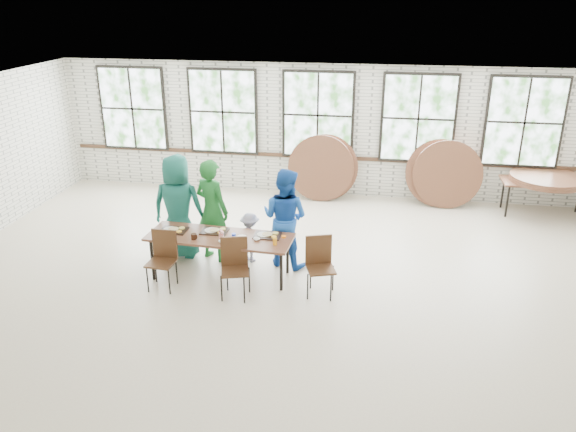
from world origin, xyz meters
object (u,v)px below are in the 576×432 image
object	(u,v)px
chair_near_left	(163,254)
storage_table	(546,184)
chair_near_right	(235,262)
dining_table	(220,239)

from	to	relation	value
chair_near_left	storage_table	distance (m)	8.06
chair_near_right	storage_table	size ratio (longest dim) A/B	0.52
chair_near_left	storage_table	bearing A→B (deg)	35.29
storage_table	chair_near_right	bearing A→B (deg)	-142.91
chair_near_right	storage_table	bearing A→B (deg)	21.93
dining_table	chair_near_left	xyz separation A→B (m)	(-0.82, -0.45, -0.13)
dining_table	chair_near_left	bearing A→B (deg)	-147.60
chair_near_left	chair_near_right	distance (m)	1.21
dining_table	chair_near_right	bearing A→B (deg)	-50.65
chair_near_left	chair_near_right	size ratio (longest dim) A/B	1.00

